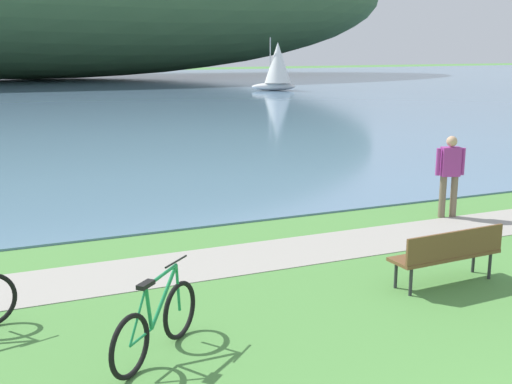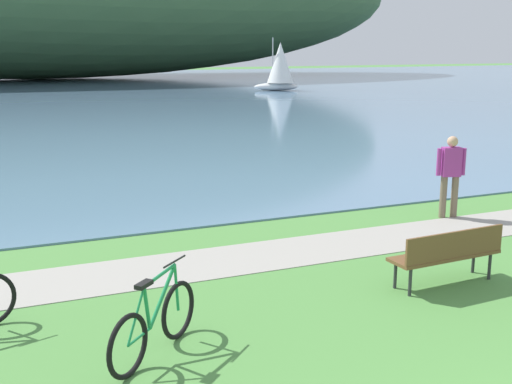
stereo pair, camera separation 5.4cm
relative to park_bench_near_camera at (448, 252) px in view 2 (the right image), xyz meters
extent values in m
cube|color=#5B7F9E|center=(-1.69, 44.37, -0.50)|extent=(180.00, 80.00, 0.04)
cube|color=#A39E93|center=(-1.69, 2.33, -0.52)|extent=(60.00, 1.50, 0.01)
cube|color=brown|center=(0.00, 0.08, -0.07)|extent=(1.82, 0.57, 0.05)
cube|color=brown|center=(0.01, -0.13, 0.15)|extent=(1.80, 0.13, 0.40)
cylinder|color=#2D2D33|center=(-0.78, 0.21, -0.30)|extent=(0.05, 0.05, 0.45)
cylinder|color=#2D2D33|center=(0.75, 0.29, -0.30)|extent=(0.05, 0.05, 0.45)
cylinder|color=#2D2D33|center=(-0.76, -0.13, -0.30)|extent=(0.05, 0.05, 0.45)
cylinder|color=#2D2D33|center=(0.77, -0.05, -0.30)|extent=(0.05, 0.05, 0.45)
torus|color=black|center=(-4.19, -0.13, -0.16)|extent=(0.57, 0.53, 0.72)
torus|color=black|center=(-4.95, -0.84, -0.16)|extent=(0.57, 0.53, 0.72)
cylinder|color=#1E8C4C|center=(-4.43, -0.36, 0.15)|extent=(0.47, 0.45, 0.61)
cylinder|color=#1E8C4C|center=(-4.46, -0.39, 0.41)|extent=(0.51, 0.48, 0.09)
cylinder|color=#1E8C4C|center=(-4.67, -0.58, 0.12)|extent=(0.12, 0.12, 0.54)
cylinder|color=#1E8C4C|center=(-4.80, -0.70, -0.15)|extent=(0.33, 0.31, 0.05)
cylinder|color=#1E8C4C|center=(-4.83, -0.73, 0.11)|extent=(0.29, 0.27, 0.56)
cylinder|color=#1E8C4C|center=(-4.20, -0.14, 0.14)|extent=(0.09, 0.08, 0.60)
cube|color=black|center=(-4.70, -0.61, 0.42)|extent=(0.24, 0.24, 0.05)
cylinder|color=black|center=(-4.22, -0.16, 0.48)|extent=(0.37, 0.34, 0.02)
cylinder|color=#72604C|center=(2.48, 3.17, -0.08)|extent=(0.14, 0.14, 0.88)
cylinder|color=#72604C|center=(2.70, 3.09, -0.08)|extent=(0.14, 0.14, 0.88)
cube|color=#9E338C|center=(2.59, 3.13, 0.66)|extent=(0.43, 0.33, 0.60)
sphere|color=tan|center=(2.59, 3.13, 1.08)|extent=(0.22, 0.22, 0.22)
cylinder|color=#9E338C|center=(2.34, 3.21, 0.66)|extent=(0.09, 0.09, 0.56)
cylinder|color=#9E338C|center=(2.84, 3.05, 0.66)|extent=(0.09, 0.09, 0.56)
ellipsoid|color=white|center=(15.30, 39.21, -0.18)|extent=(3.62, 1.93, 0.61)
cylinder|color=#B2B2B2|center=(15.04, 39.29, 1.87)|extent=(0.09, 0.09, 3.48)
cone|color=white|center=(15.61, 39.12, 1.69)|extent=(2.57, 2.57, 3.13)
camera|label=1|loc=(-6.21, -7.18, 2.98)|focal=44.93mm
camera|label=2|loc=(-6.16, -7.20, 2.98)|focal=44.93mm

